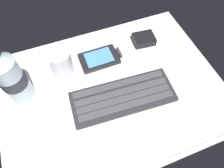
% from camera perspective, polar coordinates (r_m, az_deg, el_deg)
% --- Properties ---
extents(ground_plane, '(0.64, 0.48, 0.03)m').
position_cam_1_polar(ground_plane, '(0.60, 0.08, -2.16)').
color(ground_plane, silver).
extents(keyboard, '(0.30, 0.13, 0.02)m').
position_cam_1_polar(keyboard, '(0.57, 3.06, -3.60)').
color(keyboard, '#232328').
rests_on(keyboard, ground_plane).
extents(handheld_device, '(0.13, 0.08, 0.02)m').
position_cam_1_polar(handheld_device, '(0.64, -3.13, 7.34)').
color(handheld_device, black).
rests_on(handheld_device, ground_plane).
extents(juice_cup, '(0.06, 0.06, 0.09)m').
position_cam_1_polar(juice_cup, '(0.61, -14.07, 5.62)').
color(juice_cup, silver).
rests_on(juice_cup, ground_plane).
extents(water_bottle, '(0.07, 0.07, 0.21)m').
position_cam_1_polar(water_bottle, '(0.56, -26.66, 1.59)').
color(water_bottle, silver).
rests_on(water_bottle, ground_plane).
extents(charger_block, '(0.08, 0.06, 0.02)m').
position_cam_1_polar(charger_block, '(0.70, 8.95, 12.38)').
color(charger_block, black).
rests_on(charger_block, ground_plane).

